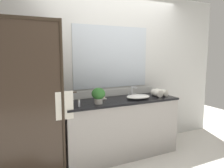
# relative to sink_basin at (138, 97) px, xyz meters

# --- Properties ---
(ground_plane) EXTENTS (8.00, 8.00, 0.00)m
(ground_plane) POSITION_rel_sink_basin_xyz_m (-0.28, 0.05, -0.93)
(ground_plane) COLOR silver
(wall_back_with_mirror) EXTENTS (4.40, 0.06, 2.60)m
(wall_back_with_mirror) POSITION_rel_sink_basin_xyz_m (-0.28, 0.39, 0.37)
(wall_back_with_mirror) COLOR silver
(wall_back_with_mirror) RESTS_ON ground_plane
(vanity_cabinet) EXTENTS (1.80, 0.58, 0.90)m
(vanity_cabinet) POSITION_rel_sink_basin_xyz_m (-0.28, 0.06, -0.48)
(vanity_cabinet) COLOR #9E9993
(vanity_cabinet) RESTS_ON ground_plane
(shower_enclosure) EXTENTS (1.20, 0.59, 2.00)m
(shower_enclosure) POSITION_rel_sink_basin_xyz_m (-1.56, -0.14, 0.09)
(shower_enclosure) COLOR #2D2319
(shower_enclosure) RESTS_ON ground_plane
(sink_basin) EXTENTS (0.39, 0.29, 0.06)m
(sink_basin) POSITION_rel_sink_basin_xyz_m (0.00, 0.00, 0.00)
(sink_basin) COLOR white
(sink_basin) RESTS_ON vanity_cabinet
(faucet) EXTENTS (0.17, 0.16, 0.17)m
(faucet) POSITION_rel_sink_basin_xyz_m (0.00, 0.17, 0.03)
(faucet) COLOR silver
(faucet) RESTS_ON vanity_cabinet
(potted_plant) EXTENTS (0.19, 0.19, 0.23)m
(potted_plant) POSITION_rel_sink_basin_xyz_m (-0.70, -0.06, 0.10)
(potted_plant) COLOR beige
(potted_plant) RESTS_ON vanity_cabinet
(soap_dish) EXTENTS (0.10, 0.07, 0.04)m
(soap_dish) POSITION_rel_sink_basin_xyz_m (-0.51, 0.20, -0.02)
(soap_dish) COLOR silver
(soap_dish) RESTS_ON vanity_cabinet
(amenity_bottle_lotion) EXTENTS (0.03, 0.03, 0.08)m
(amenity_bottle_lotion) POSITION_rel_sink_basin_xyz_m (-1.03, 0.25, 0.01)
(amenity_bottle_lotion) COLOR silver
(amenity_bottle_lotion) RESTS_ON vanity_cabinet
(amenity_bottle_shampoo) EXTENTS (0.03, 0.03, 0.10)m
(amenity_bottle_shampoo) POSITION_rel_sink_basin_xyz_m (-0.99, -0.11, 0.02)
(amenity_bottle_shampoo) COLOR silver
(amenity_bottle_shampoo) RESTS_ON vanity_cabinet
(rolled_towel_near_edge) EXTENTS (0.15, 0.23, 0.11)m
(rolled_towel_near_edge) POSITION_rel_sink_basin_xyz_m (0.48, 0.03, 0.02)
(rolled_towel_near_edge) COLOR silver
(rolled_towel_near_edge) RESTS_ON vanity_cabinet
(rolled_towel_middle) EXTENTS (0.13, 0.21, 0.11)m
(rolled_towel_middle) POSITION_rel_sink_basin_xyz_m (0.37, 0.01, 0.03)
(rolled_towel_middle) COLOR silver
(rolled_towel_middle) RESTS_ON vanity_cabinet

